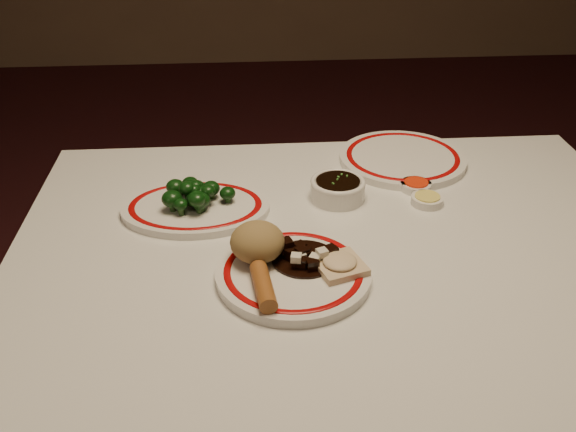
# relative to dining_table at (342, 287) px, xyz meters

# --- Properties ---
(dining_table) EXTENTS (1.20, 0.90, 0.75)m
(dining_table) POSITION_rel_dining_table_xyz_m (0.00, 0.00, 0.00)
(dining_table) COLOR white
(dining_table) RESTS_ON ground
(main_plate) EXTENTS (0.32, 0.32, 0.02)m
(main_plate) POSITION_rel_dining_table_xyz_m (-0.10, -0.09, 0.10)
(main_plate) COLOR white
(main_plate) RESTS_ON dining_table
(rice_mound) EXTENTS (0.09, 0.09, 0.07)m
(rice_mound) POSITION_rel_dining_table_xyz_m (-0.16, -0.05, 0.14)
(rice_mound) COLOR #977847
(rice_mound) RESTS_ON main_plate
(spring_roll) EXTENTS (0.04, 0.11, 0.03)m
(spring_roll) POSITION_rel_dining_table_xyz_m (-0.15, -0.15, 0.12)
(spring_roll) COLOR #9B5A26
(spring_roll) RESTS_ON main_plate
(fried_wonton) EXTENTS (0.10, 0.10, 0.02)m
(fried_wonton) POSITION_rel_dining_table_xyz_m (-0.02, -0.09, 0.12)
(fried_wonton) COLOR beige
(fried_wonton) RESTS_ON main_plate
(stirfry_heap) EXTENTS (0.11, 0.11, 0.03)m
(stirfry_heap) POSITION_rel_dining_table_xyz_m (-0.08, -0.07, 0.12)
(stirfry_heap) COLOR black
(stirfry_heap) RESTS_ON main_plate
(broccoli_plate) EXTENTS (0.30, 0.26, 0.02)m
(broccoli_plate) POSITION_rel_dining_table_xyz_m (-0.27, 0.14, 0.10)
(broccoli_plate) COLOR white
(broccoli_plate) RESTS_ON dining_table
(broccoli_pile) EXTENTS (0.14, 0.11, 0.05)m
(broccoli_pile) POSITION_rel_dining_table_xyz_m (-0.28, 0.15, 0.13)
(broccoli_pile) COLOR #23471C
(broccoli_pile) RESTS_ON broccoli_plate
(soy_bowl) EXTENTS (0.11, 0.11, 0.04)m
(soy_bowl) POSITION_rel_dining_table_xyz_m (0.01, 0.17, 0.11)
(soy_bowl) COLOR white
(soy_bowl) RESTS_ON dining_table
(sweet_sour_dish) EXTENTS (0.06, 0.06, 0.02)m
(sweet_sour_dish) POSITION_rel_dining_table_xyz_m (0.18, 0.20, 0.10)
(sweet_sour_dish) COLOR white
(sweet_sour_dish) RESTS_ON dining_table
(mustard_dish) EXTENTS (0.06, 0.06, 0.02)m
(mustard_dish) POSITION_rel_dining_table_xyz_m (0.19, 0.14, 0.10)
(mustard_dish) COLOR white
(mustard_dish) RESTS_ON dining_table
(far_plate) EXTENTS (0.35, 0.35, 0.02)m
(far_plate) POSITION_rel_dining_table_xyz_m (0.18, 0.33, 0.10)
(far_plate) COLOR white
(far_plate) RESTS_ON dining_table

